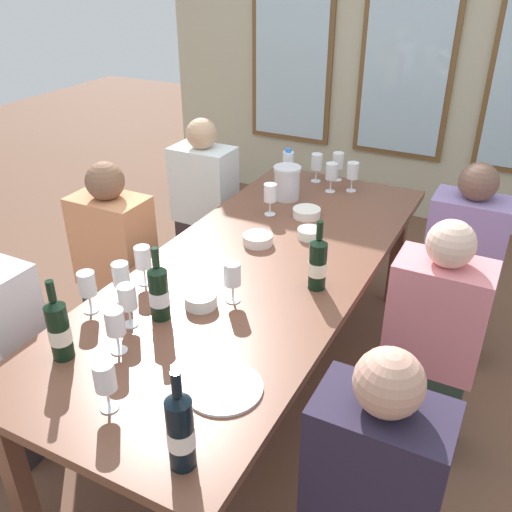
{
  "coord_description": "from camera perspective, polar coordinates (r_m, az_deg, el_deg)",
  "views": [
    {
      "loc": [
        1.0,
        -1.96,
        2.0
      ],
      "look_at": [
        0.0,
        -0.01,
        0.79
      ],
      "focal_mm": 39.3,
      "sensor_mm": 36.0,
      "label": 1
    }
  ],
  "objects": [
    {
      "name": "wine_glass_3",
      "position": [
        2.26,
        -16.82,
        -2.8
      ],
      "size": [
        0.07,
        0.07,
        0.17
      ],
      "color": "white",
      "rests_on": "dining_table"
    },
    {
      "name": "seated_person_3",
      "position": [
        1.88,
        11.56,
        -23.75
      ],
      "size": [
        0.38,
        0.24,
        1.11
      ],
      "color": "#39222C",
      "rests_on": "ground"
    },
    {
      "name": "back_wall_with_windows",
      "position": [
        4.63,
        15.54,
        21.12
      ],
      "size": [
        4.17,
        0.1,
        2.9
      ],
      "color": "#BEB89A",
      "rests_on": "ground"
    },
    {
      "name": "wine_glass_9",
      "position": [
        2.98,
        1.45,
        6.29
      ],
      "size": [
        0.07,
        0.07,
        0.17
      ],
      "color": "white",
      "rests_on": "dining_table"
    },
    {
      "name": "wine_bottle_3",
      "position": [
        2.04,
        -19.43,
        -7.02
      ],
      "size": [
        0.08,
        0.08,
        0.31
      ],
      "color": "black",
      "rests_on": "dining_table"
    },
    {
      "name": "wine_glass_4",
      "position": [
        2.14,
        -12.94,
        -4.27
      ],
      "size": [
        0.07,
        0.07,
        0.17
      ],
      "color": "white",
      "rests_on": "dining_table"
    },
    {
      "name": "ground_plane",
      "position": [
        2.98,
        0.09,
        -13.35
      ],
      "size": [
        12.0,
        12.0,
        0.0
      ],
      "primitive_type": "plane",
      "color": "brown"
    },
    {
      "name": "wine_bottle_0",
      "position": [
        2.16,
        -9.86,
        -3.63
      ],
      "size": [
        0.08,
        0.08,
        0.3
      ],
      "color": "black",
      "rests_on": "dining_table"
    },
    {
      "name": "wine_glass_6",
      "position": [
        2.39,
        -11.45,
        -0.22
      ],
      "size": [
        0.07,
        0.07,
        0.17
      ],
      "color": "white",
      "rests_on": "dining_table"
    },
    {
      "name": "wine_glass_0",
      "position": [
        3.45,
        6.2,
        9.38
      ],
      "size": [
        0.07,
        0.07,
        0.17
      ],
      "color": "white",
      "rests_on": "dining_table"
    },
    {
      "name": "wine_glass_7",
      "position": [
        2.29,
        -13.57,
        -2.01
      ],
      "size": [
        0.07,
        0.07,
        0.17
      ],
      "color": "white",
      "rests_on": "dining_table"
    },
    {
      "name": "seated_person_4",
      "position": [
        3.02,
        -13.96,
        -1.28
      ],
      "size": [
        0.38,
        0.24,
        1.11
      ],
      "color": "#283439",
      "rests_on": "ground"
    },
    {
      "name": "dining_table",
      "position": [
        2.57,
        0.11,
        -2.17
      ],
      "size": [
        0.97,
        2.45,
        0.74
      ],
      "color": "brown",
      "rests_on": "ground"
    },
    {
      "name": "tasting_bowl_0",
      "position": [
        2.71,
        0.18,
        1.71
      ],
      "size": [
        0.15,
        0.15,
        0.05
      ],
      "primitive_type": "cylinder",
      "color": "white",
      "rests_on": "dining_table"
    },
    {
      "name": "wine_glass_11",
      "position": [
        3.33,
        9.81,
        8.49
      ],
      "size": [
        0.07,
        0.07,
        0.17
      ],
      "color": "white",
      "rests_on": "dining_table"
    },
    {
      "name": "seated_person_5",
      "position": [
        2.5,
        17.43,
        -8.79
      ],
      "size": [
        0.38,
        0.24,
        1.11
      ],
      "color": "#29392D",
      "rests_on": "ground"
    },
    {
      "name": "tasting_bowl_3",
      "position": [
        3.0,
        5.2,
        4.41
      ],
      "size": [
        0.15,
        0.15,
        0.05
      ],
      "primitive_type": "cylinder",
      "color": "white",
      "rests_on": "dining_table"
    },
    {
      "name": "seated_person_1",
      "position": [
        3.11,
        20.11,
        -1.34
      ],
      "size": [
        0.38,
        0.24,
        1.11
      ],
      "color": "#383840",
      "rests_on": "ground"
    },
    {
      "name": "wine_glass_2",
      "position": [
        2.01,
        -14.13,
        -6.74
      ],
      "size": [
        0.07,
        0.07,
        0.17
      ],
      "color": "white",
      "rests_on": "dining_table"
    },
    {
      "name": "wine_glass_10",
      "position": [
        2.22,
        -2.42,
        -1.95
      ],
      "size": [
        0.07,
        0.07,
        0.17
      ],
      "color": "white",
      "rests_on": "dining_table"
    },
    {
      "name": "tasting_bowl_2",
      "position": [
        2.78,
        5.45,
        2.32
      ],
      "size": [
        0.12,
        0.12,
        0.05
      ],
      "primitive_type": "cylinder",
      "color": "white",
      "rests_on": "dining_table"
    },
    {
      "name": "wine_bottle_2",
      "position": [
        1.58,
        -7.69,
        -17.19
      ],
      "size": [
        0.08,
        0.08,
        0.33
      ],
      "color": "black",
      "rests_on": "dining_table"
    },
    {
      "name": "metal_pitcher",
      "position": [
        3.19,
        3.17,
        7.47
      ],
      "size": [
        0.16,
        0.16,
        0.19
      ],
      "color": "silver",
      "rests_on": "dining_table"
    },
    {
      "name": "white_plate_0",
      "position": [
        1.87,
        -3.32,
        -13.23
      ],
      "size": [
        0.26,
        0.26,
        0.01
      ],
      "primitive_type": "cylinder",
      "color": "white",
      "rests_on": "dining_table"
    },
    {
      "name": "seated_person_0",
      "position": [
        3.64,
        -5.2,
        4.87
      ],
      "size": [
        0.38,
        0.24,
        1.11
      ],
      "color": "#32292B",
      "rests_on": "ground"
    },
    {
      "name": "water_bottle",
      "position": [
        3.34,
        3.27,
        8.78
      ],
      "size": [
        0.06,
        0.06,
        0.24
      ],
      "color": "white",
      "rests_on": "dining_table"
    },
    {
      "name": "wine_glass_1",
      "position": [
        3.31,
        7.68,
        8.48
      ],
      "size": [
        0.07,
        0.07,
        0.17
      ],
      "color": "white",
      "rests_on": "dining_table"
    },
    {
      "name": "wine_glass_5",
      "position": [
        1.79,
        -15.05,
        -12.03
      ],
      "size": [
        0.07,
        0.07,
        0.17
      ],
      "color": "white",
      "rests_on": "dining_table"
    },
    {
      "name": "wine_glass_8",
      "position": [
        3.49,
        8.36,
        9.47
      ],
      "size": [
        0.07,
        0.07,
        0.17
      ],
      "color": "white",
      "rests_on": "dining_table"
    },
    {
      "name": "tasting_bowl_1",
      "position": [
        2.25,
        -5.65,
        -4.49
      ],
      "size": [
        0.13,
        0.13,
        0.05
      ],
      "primitive_type": "cylinder",
      "color": "white",
      "rests_on": "dining_table"
    },
    {
      "name": "wine_bottle_1",
      "position": [
        2.33,
        6.3,
        -0.75
      ],
      "size": [
        0.08,
        0.08,
        0.31
      ],
      "color": "black",
      "rests_on": "dining_table"
    }
  ]
}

